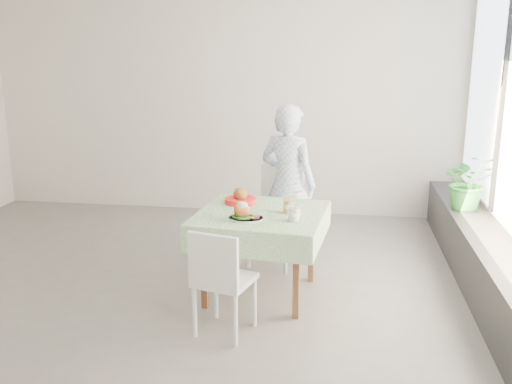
% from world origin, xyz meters
% --- Properties ---
extents(floor, '(6.00, 6.00, 0.00)m').
position_xyz_m(floor, '(0.00, 0.00, 0.00)').
color(floor, '#5B5A57').
rests_on(floor, ground).
extents(wall_back, '(6.00, 0.02, 2.80)m').
position_xyz_m(wall_back, '(0.00, 2.50, 1.40)').
color(wall_back, beige).
rests_on(wall_back, ground).
extents(window_ledge, '(0.40, 4.80, 0.50)m').
position_xyz_m(window_ledge, '(2.80, 0.00, 0.25)').
color(window_ledge, black).
rests_on(window_ledge, ground).
extents(cafe_table, '(1.14, 1.14, 0.74)m').
position_xyz_m(cafe_table, '(0.86, -0.07, 0.46)').
color(cafe_table, brown).
rests_on(cafe_table, ground).
extents(chair_far, '(0.55, 0.55, 0.95)m').
position_xyz_m(chair_far, '(0.89, 0.68, 0.29)').
color(chair_far, white).
rests_on(chair_far, ground).
extents(chair_near, '(0.48, 0.48, 0.83)m').
position_xyz_m(chair_near, '(0.69, -0.80, 0.25)').
color(chair_near, white).
rests_on(chair_near, ground).
extents(diner, '(0.67, 0.56, 1.58)m').
position_xyz_m(diner, '(1.01, 0.78, 0.79)').
color(diner, '#94B8ED').
rests_on(diner, ground).
extents(main_dish, '(0.29, 0.29, 0.15)m').
position_xyz_m(main_dish, '(0.75, -0.29, 0.79)').
color(main_dish, white).
rests_on(main_dish, cafe_table).
extents(juice_cup_orange, '(0.10, 0.10, 0.29)m').
position_xyz_m(juice_cup_orange, '(1.09, -0.05, 0.81)').
color(juice_cup_orange, white).
rests_on(juice_cup_orange, cafe_table).
extents(juice_cup_lemonade, '(0.10, 0.10, 0.29)m').
position_xyz_m(juice_cup_lemonade, '(1.15, -0.27, 0.81)').
color(juice_cup_lemonade, white).
rests_on(juice_cup_lemonade, cafe_table).
extents(second_dish, '(0.28, 0.28, 0.13)m').
position_xyz_m(second_dish, '(0.64, 0.19, 0.78)').
color(second_dish, red).
rests_on(second_dish, cafe_table).
extents(potted_plant, '(0.54, 0.48, 0.57)m').
position_xyz_m(potted_plant, '(2.79, 1.18, 0.79)').
color(potted_plant, '#27772A').
rests_on(potted_plant, window_ledge).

